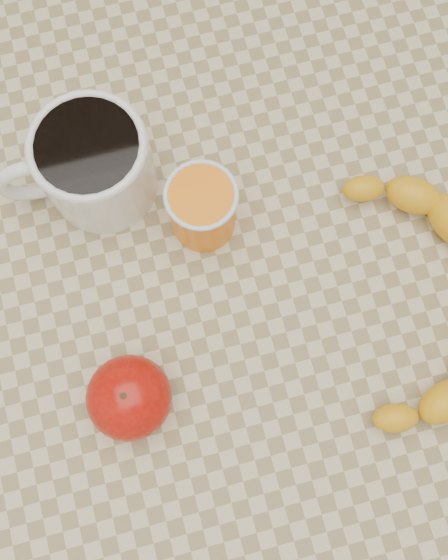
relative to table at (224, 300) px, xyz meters
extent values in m
plane|color=tan|center=(0.00, 0.00, -0.66)|extent=(3.00, 3.00, 0.00)
cube|color=tan|center=(0.00, 0.00, 0.07)|extent=(0.80, 0.80, 0.04)
cube|color=#926D4A|center=(0.00, 0.00, 0.02)|extent=(0.74, 0.74, 0.06)
cylinder|color=#926D4A|center=(0.35, 0.35, -0.31)|extent=(0.05, 0.05, 0.71)
cylinder|color=silver|center=(-0.10, 0.14, 0.13)|extent=(0.12, 0.12, 0.10)
cylinder|color=black|center=(-0.10, 0.14, 0.18)|extent=(0.10, 0.10, 0.01)
torus|color=silver|center=(-0.10, 0.14, 0.18)|extent=(0.12, 0.12, 0.01)
torus|color=silver|center=(-0.16, 0.14, 0.13)|extent=(0.07, 0.02, 0.07)
cylinder|color=orange|center=(0.00, 0.07, 0.13)|extent=(0.07, 0.07, 0.08)
torus|color=silver|center=(0.00, 0.07, 0.17)|extent=(0.07, 0.07, 0.01)
ellipsoid|color=#8E0604|center=(-0.12, -0.09, 0.12)|extent=(0.11, 0.11, 0.08)
cylinder|color=#382311|center=(-0.12, -0.09, 0.16)|extent=(0.01, 0.01, 0.01)
camera|label=1|loc=(-0.04, -0.14, 0.72)|focal=40.00mm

